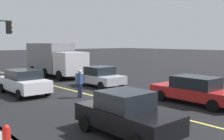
{
  "coord_description": "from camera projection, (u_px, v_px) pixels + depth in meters",
  "views": [
    {
      "loc": [
        -12.9,
        9.59,
        3.31
      ],
      "look_at": [
        -1.98,
        0.07,
        1.77
      ],
      "focal_mm": 41.84,
      "sensor_mm": 36.0,
      "label": 1
    }
  ],
  "objects": [
    {
      "name": "lane_stripe_center",
      "position": [
        92.0,
        95.0,
        16.28
      ],
      "size": [
        80.0,
        0.16,
        0.01
      ],
      "primitive_type": "cube",
      "color": "#D8CC4C",
      "rests_on": "ground"
    },
    {
      "name": "pedestrian_with_backpack",
      "position": [
        80.0,
        81.0,
        15.57
      ],
      "size": [
        0.4,
        0.36,
        1.7
      ],
      "color": "#262D4C",
      "rests_on": "ground"
    },
    {
      "name": "car_red",
      "position": [
        194.0,
        90.0,
        14.09
      ],
      "size": [
        4.72,
        1.89,
        1.49
      ],
      "color": "red",
      "rests_on": "ground"
    },
    {
      "name": "car_silver",
      "position": [
        100.0,
        76.0,
        19.62
      ],
      "size": [
        3.87,
        2.11,
        1.5
      ],
      "color": "#A8AAB2",
      "rests_on": "ground"
    },
    {
      "name": "truck_gray",
      "position": [
        54.0,
        59.0,
        25.51
      ],
      "size": [
        7.82,
        2.65,
        3.22
      ],
      "color": "silver",
      "rests_on": "ground"
    },
    {
      "name": "car_white",
      "position": [
        24.0,
        82.0,
        16.66
      ],
      "size": [
        4.34,
        2.0,
        1.58
      ],
      "color": "silver",
      "rests_on": "ground"
    },
    {
      "name": "ground",
      "position": [
        92.0,
        96.0,
        16.28
      ],
      "size": [
        200.0,
        200.0,
        0.0
      ],
      "primitive_type": "plane",
      "color": "black"
    },
    {
      "name": "car_black",
      "position": [
        126.0,
        114.0,
        9.25
      ],
      "size": [
        3.99,
        1.92,
        1.59
      ],
      "color": "black",
      "rests_on": "ground"
    }
  ]
}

